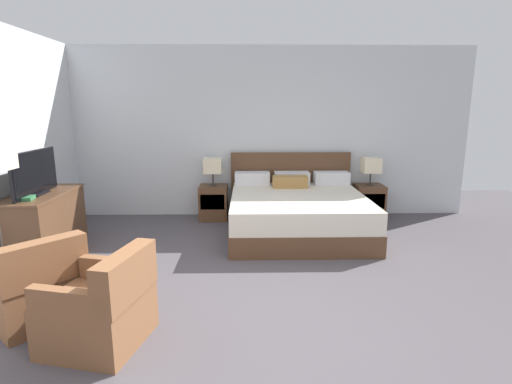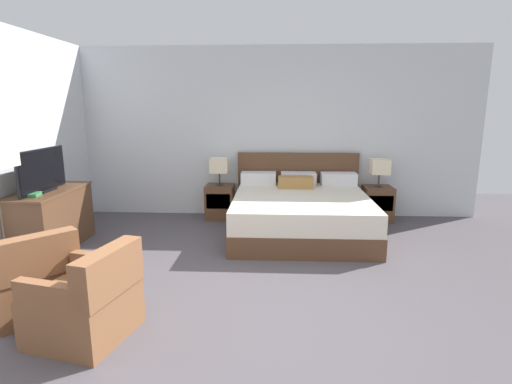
% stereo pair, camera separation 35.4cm
% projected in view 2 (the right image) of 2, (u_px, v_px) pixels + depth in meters
% --- Properties ---
extents(ground_plane, '(11.23, 11.23, 0.00)m').
position_uv_depth(ground_plane, '(244.00, 337.00, 3.20)').
color(ground_plane, '#4C474C').
extents(wall_back, '(7.11, 0.06, 2.77)m').
position_uv_depth(wall_back, '(262.00, 133.00, 6.59)').
color(wall_back, silver).
rests_on(wall_back, ground).
extents(bed, '(1.98, 2.07, 1.07)m').
position_uv_depth(bed, '(301.00, 212.00, 5.77)').
color(bed, brown).
rests_on(bed, ground).
extents(nightstand_left, '(0.45, 0.43, 0.55)m').
position_uv_depth(nightstand_left, '(220.00, 202.00, 6.56)').
color(nightstand_left, brown).
rests_on(nightstand_left, ground).
extents(nightstand_right, '(0.45, 0.43, 0.55)m').
position_uv_depth(nightstand_right, '(377.00, 204.00, 6.43)').
color(nightstand_right, brown).
rests_on(nightstand_right, ground).
extents(table_lamp_left, '(0.28, 0.28, 0.45)m').
position_uv_depth(table_lamp_left, '(219.00, 166.00, 6.43)').
color(table_lamp_left, '#332D28').
rests_on(table_lamp_left, nightstand_left).
extents(table_lamp_right, '(0.28, 0.28, 0.45)m').
position_uv_depth(table_lamp_right, '(380.00, 167.00, 6.31)').
color(table_lamp_right, '#332D28').
rests_on(table_lamp_right, nightstand_right).
extents(dresser, '(0.56, 1.26, 0.77)m').
position_uv_depth(dresser, '(51.00, 218.00, 5.14)').
color(dresser, brown).
rests_on(dresser, ground).
extents(tv, '(0.18, 0.98, 0.53)m').
position_uv_depth(tv, '(42.00, 171.00, 4.93)').
color(tv, black).
rests_on(tv, dresser).
extents(book_red_cover, '(0.23, 0.22, 0.04)m').
position_uv_depth(book_red_cover, '(30.00, 195.00, 4.70)').
color(book_red_cover, '#2D7042').
rests_on(book_red_cover, dresser).
extents(armchair_by_window, '(0.97, 0.97, 0.76)m').
position_uv_depth(armchair_by_window, '(31.00, 281.00, 3.56)').
color(armchair_by_window, brown).
rests_on(armchair_by_window, ground).
extents(armchair_companion, '(0.83, 0.82, 0.76)m').
position_uv_depth(armchair_companion, '(87.00, 303.00, 3.16)').
color(armchair_companion, brown).
rests_on(armchair_companion, ground).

